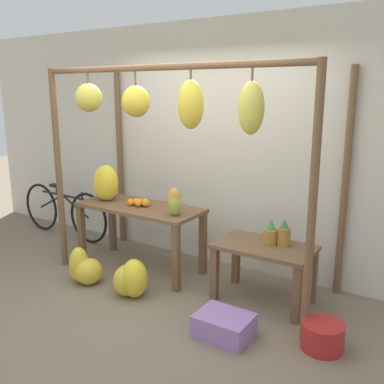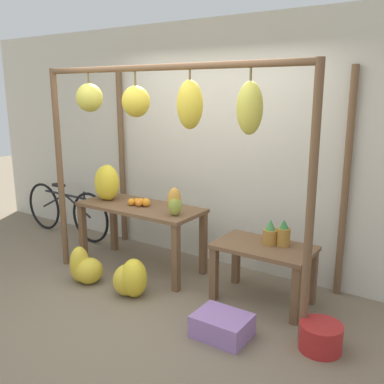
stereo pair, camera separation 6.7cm
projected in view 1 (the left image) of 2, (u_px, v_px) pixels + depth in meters
name	position (u px, v px, depth m)	size (l,w,h in m)	color
ground_plane	(137.00, 312.00, 4.00)	(20.00, 20.00, 0.00)	#756651
shop_wall_back	(219.00, 146.00, 4.93)	(8.00, 0.08, 2.80)	beige
stall_awning	(170.00, 127.00, 4.09)	(2.99, 1.19, 2.26)	brown
display_table_main	(140.00, 216.00, 4.86)	(1.47, 0.62, 0.75)	brown
display_table_side	(264.00, 257.00, 4.12)	(0.93, 0.56, 0.58)	brown
banana_pile_on_table	(106.00, 184.00, 5.04)	(0.33, 0.33, 0.43)	yellow
orange_pile	(140.00, 202.00, 4.81)	(0.26, 0.17, 0.09)	orange
pineapple_cluster	(277.00, 234.00, 4.09)	(0.26, 0.17, 0.26)	#A3702D
banana_pile_ground_left	(85.00, 269.00, 4.57)	(0.41, 0.39, 0.40)	gold
banana_pile_ground_right	(131.00, 279.00, 4.28)	(0.46, 0.40, 0.40)	yellow
fruit_crate_white	(224.00, 325.00, 3.60)	(0.46, 0.36, 0.19)	#9970B7
blue_bucket	(322.00, 336.00, 3.42)	(0.34, 0.34, 0.22)	#AD2323
parked_bicycle	(64.00, 211.00, 6.04)	(1.71, 0.09, 0.74)	black
papaya_pile	(175.00, 203.00, 4.42)	(0.19, 0.19, 0.30)	#93A33D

